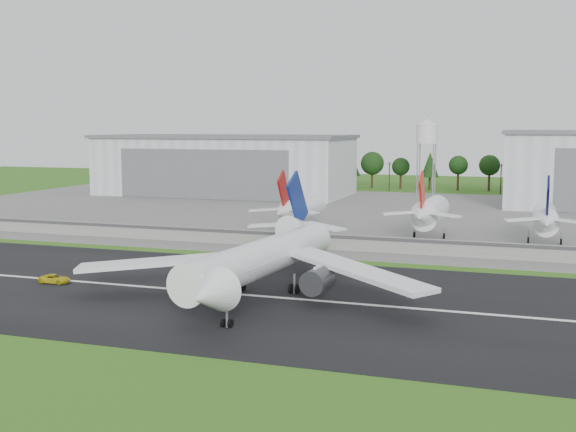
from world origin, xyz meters
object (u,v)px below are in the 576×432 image
(main_airliner, at_px, (261,267))
(parked_jet_red_a, at_px, (299,209))
(parked_jet_navy, at_px, (546,219))
(ground_vehicle, at_px, (55,279))
(parked_jet_red_b, at_px, (429,213))

(main_airliner, xyz_separation_m, parked_jet_red_a, (-15.46, 66.96, 1.06))
(parked_jet_red_a, distance_m, parked_jet_navy, 58.00)
(ground_vehicle, xyz_separation_m, parked_jet_red_b, (53.45, 68.99, 5.51))
(main_airliner, xyz_separation_m, parked_jet_red_b, (16.62, 67.02, 1.47))
(main_airliner, height_order, parked_jet_red_b, main_airliner)
(main_airliner, distance_m, parked_jet_navy, 79.35)
(parked_jet_red_b, distance_m, parked_jet_navy, 25.92)
(parked_jet_red_b, xyz_separation_m, parked_jet_navy, (25.92, -0.05, -0.33))
(main_airliner, xyz_separation_m, parked_jet_navy, (42.54, 66.97, 1.14))
(ground_vehicle, bearing_deg, parked_jet_red_a, -20.47)
(main_airliner, height_order, ground_vehicle, main_airliner)
(main_airliner, distance_m, parked_jet_red_a, 68.73)
(parked_jet_red_a, height_order, parked_jet_red_b, parked_jet_red_b)
(parked_jet_red_a, bearing_deg, main_airliner, -77.00)
(ground_vehicle, xyz_separation_m, parked_jet_red_a, (21.37, 68.93, 5.10))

